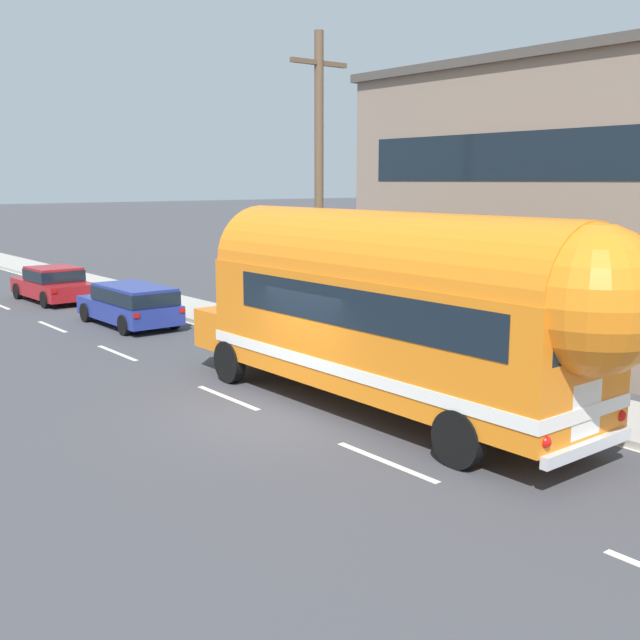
% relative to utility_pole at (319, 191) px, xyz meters
% --- Properties ---
extents(ground_plane, '(300.00, 300.00, 0.00)m').
position_rel_utility_pole_xyz_m(ground_plane, '(-4.29, -3.96, -4.42)').
color(ground_plane, '#424247').
extents(lane_markings, '(3.98, 80.00, 0.01)m').
position_rel_utility_pole_xyz_m(lane_markings, '(-1.58, 9.16, -4.42)').
color(lane_markings, silver).
rests_on(lane_markings, ground).
extents(sidewalk_slab, '(2.44, 90.00, 0.15)m').
position_rel_utility_pole_xyz_m(sidewalk_slab, '(0.78, 6.04, -4.35)').
color(sidewalk_slab, '#ADA89E').
rests_on(sidewalk_slab, ground).
extents(utility_pole, '(1.80, 0.24, 8.50)m').
position_rel_utility_pole_xyz_m(utility_pole, '(0.00, 0.00, 0.00)').
color(utility_pole, brown).
rests_on(utility_pole, ground).
extents(painted_bus, '(2.60, 11.61, 4.12)m').
position_rel_utility_pole_xyz_m(painted_bus, '(-2.36, -5.51, -2.12)').
color(painted_bus, orange).
rests_on(painted_bus, ground).
extents(car_lead, '(1.93, 4.41, 1.37)m').
position_rel_utility_pole_xyz_m(car_lead, '(-2.19, 7.06, -3.63)').
color(car_lead, navy).
rests_on(car_lead, ground).
extents(car_second, '(2.08, 4.43, 1.37)m').
position_rel_utility_pole_xyz_m(car_second, '(-2.26, 13.93, -3.69)').
color(car_second, '#A5191E').
rests_on(car_second, ground).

